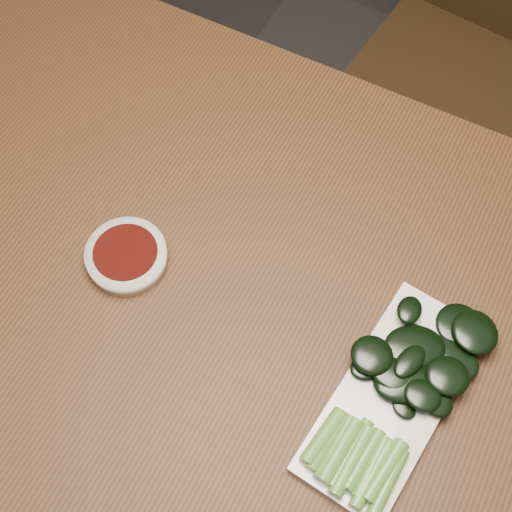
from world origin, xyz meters
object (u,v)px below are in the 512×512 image
Objects in this scene: chair_far at (477,52)px; gai_lan at (395,399)px; serving_plate at (392,397)px; table at (259,316)px; sauce_bowl at (127,256)px.

gai_lan is (0.12, -0.87, 0.29)m from chair_far.
table is at bearing 166.66° from serving_plate.
table is 0.24m from gai_lan.
serving_plate is at bearing 122.17° from gai_lan.
chair_far is 2.94× the size of gai_lan.
chair_far is at bearing 72.23° from sauce_bowl.
gai_lan is (0.21, -0.06, 0.10)m from table.
table is 12.96× the size of sauce_bowl.
chair_far is at bearing 97.67° from serving_plate.
chair_far is 3.00× the size of serving_plate.
table is 4.72× the size of serving_plate.
chair_far is 8.24× the size of sauce_bowl.
chair_far is (0.09, 0.81, -0.19)m from table.
table is at bearing 11.87° from sauce_bowl.
gai_lan reaches higher than sauce_bowl.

